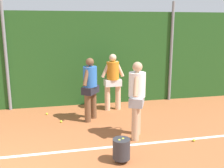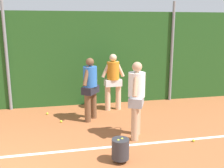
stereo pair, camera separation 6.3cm
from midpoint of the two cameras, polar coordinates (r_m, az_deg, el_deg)
The scene contains 10 objects.
hedge_fence_backdrop at distance 9.23m, azimuth -21.92°, elevation 4.61°, with size 19.55×0.25×3.19m, color #23511E.
fence_post_center at distance 9.04m, azimuth -22.19°, elevation 5.58°, with size 0.10×0.10×3.55m, color gray.
fence_post_right at distance 9.80m, azimuth 12.53°, elevation 6.71°, with size 0.10×0.10×3.55m, color gray.
player_foreground_near at distance 6.41m, azimuth 5.12°, elevation -2.59°, with size 0.52×0.82×1.90m.
player_midcourt at distance 7.60m, azimuth -4.97°, elevation -0.38°, with size 0.57×0.65×1.84m.
player_backcourt_far at distance 8.51m, azimuth -0.05°, elevation 1.11°, with size 0.78×0.40×1.85m.
ball_hopper at distance 5.52m, azimuth 1.71°, elevation -13.84°, with size 0.36×0.36×0.51m.
tennis_ball_6 at distance 7.78m, azimuth -11.20°, elevation -7.98°, with size 0.07×0.07×0.07m, color #CCDB33.
tennis_ball_7 at distance 6.77m, azimuth 17.05°, elevation -11.57°, with size 0.07×0.07×0.07m, color #CCDB33.
tennis_ball_11 at distance 8.52m, azimuth -14.13°, elevation -6.28°, with size 0.07×0.07×0.07m, color #CCDB33.
Camera 1 is at (1.52, -3.88, 2.77)m, focal length 42.17 mm.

